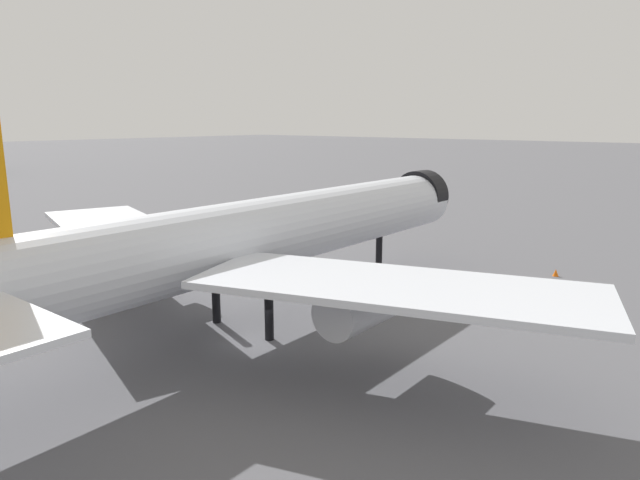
# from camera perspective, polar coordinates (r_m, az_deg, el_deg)

# --- Properties ---
(ground) EXTENTS (900.00, 900.00, 0.00)m
(ground) POSITION_cam_1_polar(r_m,az_deg,el_deg) (44.53, -6.62, -10.15)
(ground) COLOR #56565B
(airliner_near_gate) EXTENTS (61.35, 56.19, 16.93)m
(airliner_near_gate) POSITION_cam_1_polar(r_m,az_deg,el_deg) (46.48, -5.99, 0.42)
(airliner_near_gate) COLOR silver
(airliner_near_gate) RESTS_ON ground
(traffic_cone_near_nose) EXTENTS (0.63, 0.63, 0.79)m
(traffic_cone_near_nose) POSITION_cam_1_polar(r_m,az_deg,el_deg) (67.15, 22.55, -3.04)
(traffic_cone_near_nose) COLOR #F2600C
(traffic_cone_near_nose) RESTS_ON ground
(traffic_cone_wingtip) EXTENTS (0.47, 0.47, 0.59)m
(traffic_cone_wingtip) POSITION_cam_1_polar(r_m,az_deg,el_deg) (82.38, -9.13, 0.30)
(traffic_cone_wingtip) COLOR #F2600C
(traffic_cone_wingtip) RESTS_ON ground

